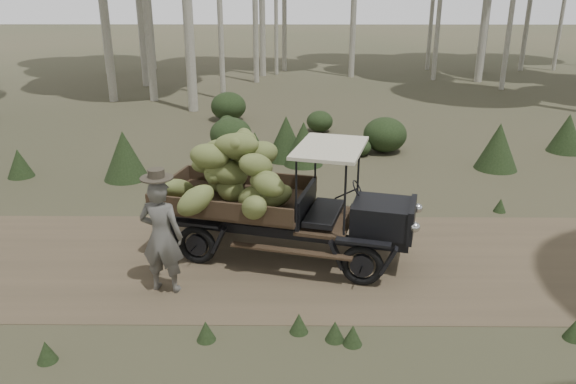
{
  "coord_description": "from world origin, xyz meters",
  "views": [
    {
      "loc": [
        -2.15,
        -8.89,
        4.64
      ],
      "look_at": [
        -2.22,
        0.28,
        1.21
      ],
      "focal_mm": 35.0,
      "sensor_mm": 36.0,
      "label": 1
    }
  ],
  "objects": [
    {
      "name": "ground",
      "position": [
        0.0,
        0.0,
        0.0
      ],
      "size": [
        120.0,
        120.0,
        0.0
      ],
      "primitive_type": "plane",
      "color": "#473D2B",
      "rests_on": "ground"
    },
    {
      "name": "dirt_track",
      "position": [
        0.0,
        0.0,
        0.0
      ],
      "size": [
        70.0,
        4.0,
        0.01
      ],
      "primitive_type": "cube",
      "color": "brown",
      "rests_on": "ground"
    },
    {
      "name": "banana_truck",
      "position": [
        -2.82,
        0.41,
        1.37
      ],
      "size": [
        4.78,
        2.66,
        2.31
      ],
      "rotation": [
        0.0,
        0.0,
        -0.26
      ],
      "color": "black",
      "rests_on": "ground"
    },
    {
      "name": "farmer",
      "position": [
        -4.18,
        -0.99,
        0.97
      ],
      "size": [
        0.76,
        0.59,
        2.04
      ],
      "rotation": [
        0.0,
        0.0,
        2.95
      ],
      "color": "#55524D",
      "rests_on": "ground"
    },
    {
      "name": "undergrowth",
      "position": [
        1.56,
        0.59,
        0.54
      ],
      "size": [
        20.96,
        22.2,
        1.39
      ],
      "color": "#233319",
      "rests_on": "ground"
    }
  ]
}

